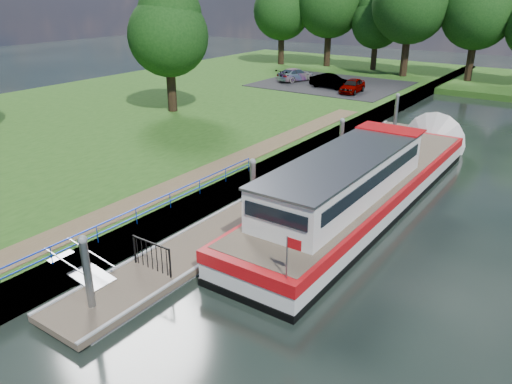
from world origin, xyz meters
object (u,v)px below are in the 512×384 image
Objects in this scene: barge at (369,183)px; car_a at (352,86)px; car_b at (330,81)px; car_c at (296,75)px; pontoon at (302,186)px.

car_a is at bearing 116.75° from barge.
car_b reaches higher than car_c.
pontoon is 6.71× the size of car_c.
car_b is (-13.68, 22.56, 0.41)m from barge.
barge is at bearing 142.50° from car_c.
pontoon is at bearing 136.47° from car_c.
car_a is 2.92m from car_b.
car_c reaches higher than car_a.
car_b is 0.90× the size of car_c.
barge is 30.42m from car_c.
pontoon is 3.72m from barge.
car_a is at bearing 108.47° from pontoon.
car_c is (-7.61, 2.50, 0.01)m from car_a.
pontoon is 23.11m from car_a.
barge is 5.60× the size of car_a.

